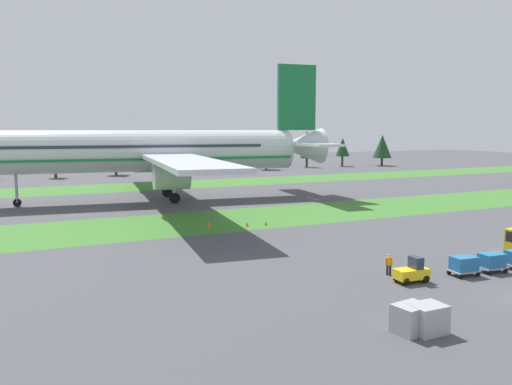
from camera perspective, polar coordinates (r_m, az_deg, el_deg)
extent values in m
cube|color=#3D752D|center=(69.49, 1.87, -2.62)|extent=(320.00, 15.85, 0.01)
cube|color=#3D752D|center=(109.80, -8.66, 0.87)|extent=(320.00, 15.85, 0.01)
cylinder|color=silver|center=(85.01, -12.29, 4.55)|extent=(49.96, 12.73, 6.70)
cone|color=silver|center=(91.96, 4.85, 5.18)|extent=(9.17, 7.36, 6.37)
cube|color=#19703D|center=(85.06, -12.27, 3.77)|extent=(48.78, 12.72, 0.36)
cube|color=#283342|center=(84.71, -14.34, 5.06)|extent=(43.98, 12.06, 0.44)
cube|color=silver|center=(65.75, -7.76, 3.39)|extent=(11.87, 33.92, 0.60)
cylinder|color=#A3A3A8|center=(70.61, -9.43, 1.81)|extent=(5.25, 4.25, 3.69)
cube|color=silver|center=(105.18, -11.82, 4.65)|extent=(11.87, 33.92, 0.60)
cylinder|color=#A3A3A8|center=(100.22, -12.13, 3.26)|extent=(5.25, 4.25, 3.69)
cube|color=silver|center=(84.35, 6.64, 5.33)|extent=(5.85, 12.52, 0.42)
cube|color=silver|center=(99.17, 2.69, 5.62)|extent=(5.85, 12.52, 0.42)
cube|color=#19703D|center=(91.85, 4.55, 10.51)|extent=(7.10, 1.59, 11.39)
cylinder|color=#A3A3A8|center=(85.41, -25.21, 1.16)|extent=(0.44, 0.44, 6.60)
cylinder|color=black|center=(85.78, -25.09, -1.04)|extent=(1.24, 0.56, 1.20)
cylinder|color=#A3A3A8|center=(81.85, -9.11, 1.60)|extent=(0.44, 0.44, 6.35)
cylinder|color=black|center=(82.20, -9.07, -0.60)|extent=(1.76, 0.80, 1.70)
cylinder|color=#A3A3A8|center=(89.76, -9.95, 2.06)|extent=(0.44, 0.44, 6.35)
cylinder|color=black|center=(90.09, -9.90, 0.04)|extent=(1.76, 0.80, 1.70)
cube|color=yellow|center=(41.38, 16.94, -8.64)|extent=(2.69, 1.50, 0.77)
cube|color=#283342|center=(41.40, 17.41, -7.46)|extent=(0.78, 1.14, 0.90)
cylinder|color=black|center=(40.53, 16.37, -9.52)|extent=(0.61, 0.25, 0.60)
cylinder|color=black|center=(41.37, 15.44, -9.15)|extent=(0.61, 0.25, 0.60)
cylinder|color=black|center=(41.63, 18.39, -9.16)|extent=(0.61, 0.25, 0.60)
cylinder|color=black|center=(42.45, 17.44, -8.81)|extent=(0.61, 0.25, 0.60)
cube|color=#A3A3A8|center=(44.69, 22.14, -8.08)|extent=(2.31, 1.67, 0.10)
cube|color=#23669E|center=(44.54, 22.18, -7.33)|extent=(2.03, 1.47, 1.10)
cylinder|color=black|center=(43.70, 21.95, -8.68)|extent=(0.41, 0.15, 0.40)
cylinder|color=black|center=(44.68, 20.73, -8.28)|extent=(0.41, 0.15, 0.40)
cylinder|color=black|center=(44.83, 23.53, -8.36)|extent=(0.41, 0.15, 0.40)
cylinder|color=black|center=(45.78, 22.31, -7.99)|extent=(0.41, 0.15, 0.40)
cube|color=#A3A3A8|center=(46.68, 24.77, -7.57)|extent=(2.31, 1.67, 0.10)
cube|color=#23669E|center=(46.54, 24.81, -6.86)|extent=(2.03, 1.47, 1.10)
cylinder|color=black|center=(45.68, 24.64, -8.14)|extent=(0.41, 0.15, 0.40)
cylinder|color=black|center=(46.62, 23.42, -7.78)|extent=(0.41, 0.15, 0.40)
cylinder|color=black|center=(46.86, 26.09, -7.84)|extent=(0.41, 0.15, 0.40)
cylinder|color=black|center=(47.78, 24.87, -7.50)|extent=(0.41, 0.15, 0.40)
cylinder|color=black|center=(48.65, 25.89, -7.30)|extent=(0.41, 0.15, 0.40)
cylinder|color=black|center=(52.91, 26.52, -5.91)|extent=(0.99, 0.40, 0.96)
cylinder|color=black|center=(42.93, 14.44, -8.35)|extent=(0.18, 0.18, 0.85)
cylinder|color=black|center=(42.93, 14.74, -8.36)|extent=(0.18, 0.18, 0.85)
cylinder|color=orange|center=(42.74, 14.62, -7.40)|extent=(0.36, 0.36, 0.62)
sphere|color=tan|center=(42.63, 14.64, -6.81)|extent=(0.24, 0.24, 0.24)
cylinder|color=orange|center=(42.76, 14.31, -7.43)|extent=(0.10, 0.10, 0.58)
cylinder|color=orange|center=(42.75, 14.93, -7.46)|extent=(0.10, 0.10, 0.58)
cube|color=#A3A3A8|center=(31.61, 16.95, -13.31)|extent=(2.19, 1.84, 1.65)
cube|color=#A3A3A8|center=(31.84, 18.58, -13.20)|extent=(2.00, 1.60, 1.67)
cone|color=orange|center=(61.92, -0.99, -3.55)|extent=(0.44, 0.44, 0.56)
cone|color=orange|center=(62.10, -5.28, -3.51)|extent=(0.44, 0.44, 0.64)
cone|color=orange|center=(62.62, 1.08, -3.44)|extent=(0.44, 0.44, 0.53)
cylinder|color=#4C3823|center=(132.82, -21.46, 2.30)|extent=(0.70, 0.70, 3.65)
cone|color=#1E4223|center=(132.57, -21.55, 4.19)|extent=(4.58, 4.58, 5.12)
cylinder|color=#4C3823|center=(135.62, -15.35, 2.49)|extent=(0.70, 0.70, 2.98)
cone|color=#1E4223|center=(135.35, -15.42, 4.50)|extent=(5.70, 5.70, 6.58)
cylinder|color=#4C3823|center=(142.26, -8.85, 3.02)|extent=(0.70, 0.70, 3.80)
cone|color=#1E4223|center=(142.01, -8.89, 4.94)|extent=(4.92, 4.92, 5.75)
cylinder|color=#4C3823|center=(145.14, -4.45, 3.01)|extent=(0.70, 0.70, 3.02)
cone|color=#1E4223|center=(144.86, -4.47, 5.18)|extent=(3.85, 3.85, 7.99)
cylinder|color=#4C3823|center=(149.41, 1.14, 3.24)|extent=(0.70, 0.70, 3.54)
cone|color=#1E4223|center=(149.18, 1.15, 4.96)|extent=(6.24, 6.24, 5.42)
cylinder|color=#4C3823|center=(160.31, 5.68, 3.34)|extent=(0.70, 0.70, 2.82)
cone|color=#1E4223|center=(160.04, 5.71, 5.38)|extent=(4.09, 4.09, 8.61)
cylinder|color=#4C3823|center=(165.46, 9.60, 3.46)|extent=(0.70, 0.70, 3.25)
cone|color=#1E4223|center=(165.24, 9.63, 5.03)|extent=(4.46, 4.46, 5.79)
cylinder|color=#4C3823|center=(170.78, 13.86, 3.35)|extent=(0.70, 0.70, 2.56)
cone|color=#1E4223|center=(170.55, 13.91, 5.03)|extent=(6.07, 6.07, 7.46)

